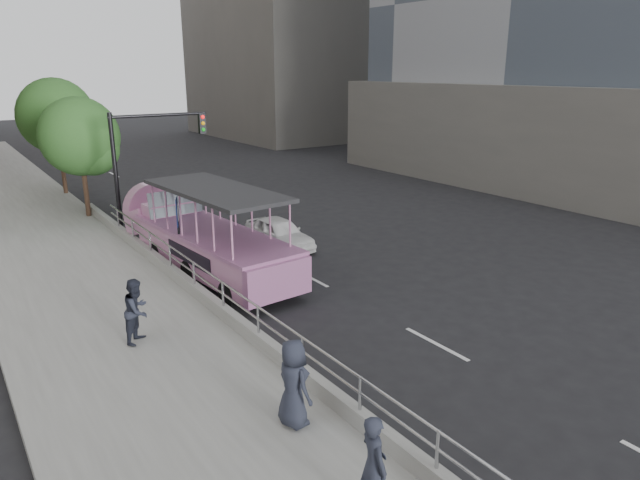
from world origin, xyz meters
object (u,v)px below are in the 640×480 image
(car, at_px, (279,233))
(parking_sign, at_px, (179,229))
(traffic_signal, at_px, (143,153))
(pedestrian_far, at_px, (293,383))
(duck_boat, at_px, (201,238))
(pedestrian_mid, at_px, (137,310))
(pedestrian_near, at_px, (374,465))
(street_tree_far, at_px, (59,119))
(street_tree_near, at_px, (82,139))

(car, height_order, parking_sign, parking_sign)
(car, relative_size, traffic_signal, 0.69)
(parking_sign, bearing_deg, pedestrian_far, -98.66)
(duck_boat, xyz_separation_m, pedestrian_mid, (-3.79, -4.95, -0.03))
(pedestrian_near, bearing_deg, street_tree_far, 9.57)
(pedestrian_near, height_order, street_tree_near, street_tree_near)
(duck_boat, height_order, pedestrian_mid, duck_boat)
(car, bearing_deg, pedestrian_mid, -145.37)
(pedestrian_near, bearing_deg, parking_sign, 4.34)
(pedestrian_mid, bearing_deg, pedestrian_far, -120.93)
(traffic_signal, distance_m, street_tree_far, 9.57)
(parking_sign, xyz_separation_m, street_tree_far, (-0.44, 15.63, 2.54))
(duck_boat, bearing_deg, pedestrian_near, -101.71)
(parking_sign, relative_size, street_tree_far, 0.44)
(pedestrian_near, height_order, pedestrian_far, pedestrian_far)
(pedestrian_far, distance_m, parking_sign, 9.64)
(duck_boat, xyz_separation_m, street_tree_far, (-1.43, 15.03, 3.15))
(pedestrian_far, height_order, street_tree_near, street_tree_near)
(car, bearing_deg, street_tree_far, 106.57)
(car, relative_size, pedestrian_mid, 2.16)
(pedestrian_far, bearing_deg, duck_boat, -17.12)
(pedestrian_far, bearing_deg, pedestrian_near, 172.21)
(car, distance_m, pedestrian_mid, 9.21)
(street_tree_far, bearing_deg, street_tree_near, -91.91)
(pedestrian_mid, xyz_separation_m, traffic_signal, (3.76, 10.56, 2.37))
(duck_boat, relative_size, car, 2.68)
(pedestrian_near, distance_m, pedestrian_far, 2.61)
(pedestrian_far, xyz_separation_m, parking_sign, (1.45, 9.52, 0.59))
(pedestrian_far, bearing_deg, street_tree_near, -5.98)
(pedestrian_near, height_order, pedestrian_mid, pedestrian_near)
(street_tree_near, bearing_deg, parking_sign, -86.22)
(car, bearing_deg, pedestrian_near, -117.36)
(pedestrian_near, bearing_deg, street_tree_near, 9.41)
(car, distance_m, pedestrian_far, 12.28)
(pedestrian_mid, relative_size, street_tree_near, 0.29)
(car, bearing_deg, traffic_signal, 123.08)
(pedestrian_near, distance_m, pedestrian_mid, 7.85)
(pedestrian_mid, height_order, street_tree_far, street_tree_far)
(pedestrian_far, relative_size, street_tree_near, 0.31)
(pedestrian_near, relative_size, pedestrian_far, 0.95)
(duck_boat, bearing_deg, car, 9.47)
(duck_boat, relative_size, pedestrian_near, 5.75)
(pedestrian_far, xyz_separation_m, street_tree_far, (1.01, 25.15, 3.13))
(street_tree_near, distance_m, street_tree_far, 6.02)
(pedestrian_mid, height_order, pedestrian_far, pedestrian_far)
(parking_sign, height_order, street_tree_near, street_tree_near)
(duck_boat, bearing_deg, street_tree_far, 95.44)
(pedestrian_far, xyz_separation_m, traffic_signal, (2.41, 15.72, 2.32))
(parking_sign, relative_size, traffic_signal, 0.54)
(duck_boat, xyz_separation_m, street_tree_near, (-1.63, 9.03, 2.66))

